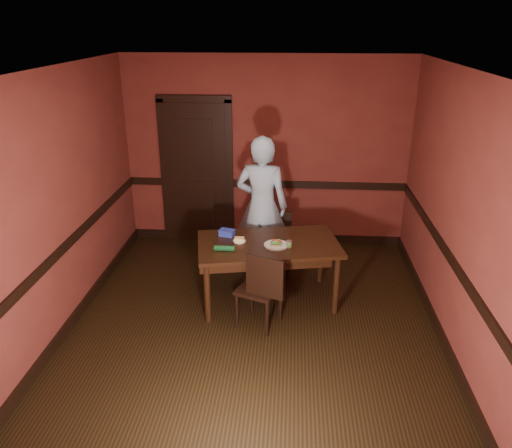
# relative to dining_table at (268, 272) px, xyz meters

# --- Properties ---
(floor) EXTENTS (4.00, 4.50, 0.01)m
(floor) POSITION_rel_dining_table_xyz_m (-0.13, -0.52, -0.38)
(floor) COLOR black
(floor) RESTS_ON ground
(ceiling) EXTENTS (4.00, 4.50, 0.01)m
(ceiling) POSITION_rel_dining_table_xyz_m (-0.13, -0.52, 2.32)
(ceiling) COLOR beige
(ceiling) RESTS_ON ground
(wall_back) EXTENTS (4.00, 0.02, 2.70)m
(wall_back) POSITION_rel_dining_table_xyz_m (-0.13, 1.73, 0.97)
(wall_back) COLOR maroon
(wall_back) RESTS_ON ground
(wall_front) EXTENTS (4.00, 0.02, 2.70)m
(wall_front) POSITION_rel_dining_table_xyz_m (-0.13, -2.77, 0.97)
(wall_front) COLOR maroon
(wall_front) RESTS_ON ground
(wall_left) EXTENTS (0.02, 4.50, 2.70)m
(wall_left) POSITION_rel_dining_table_xyz_m (-2.13, -0.52, 0.97)
(wall_left) COLOR maroon
(wall_left) RESTS_ON ground
(wall_right) EXTENTS (0.02, 4.50, 2.70)m
(wall_right) POSITION_rel_dining_table_xyz_m (1.87, -0.52, 0.97)
(wall_right) COLOR maroon
(wall_right) RESTS_ON ground
(dado_back) EXTENTS (4.00, 0.03, 0.10)m
(dado_back) POSITION_rel_dining_table_xyz_m (-0.13, 1.71, 0.52)
(dado_back) COLOR black
(dado_back) RESTS_ON ground
(dado_left) EXTENTS (0.03, 4.50, 0.10)m
(dado_left) POSITION_rel_dining_table_xyz_m (-2.11, -0.52, 0.52)
(dado_left) COLOR black
(dado_left) RESTS_ON ground
(dado_right) EXTENTS (0.03, 4.50, 0.10)m
(dado_right) POSITION_rel_dining_table_xyz_m (1.86, -0.52, 0.52)
(dado_right) COLOR black
(dado_right) RESTS_ON ground
(baseboard_back) EXTENTS (4.00, 0.03, 0.12)m
(baseboard_back) POSITION_rel_dining_table_xyz_m (-0.13, 1.71, -0.32)
(baseboard_back) COLOR black
(baseboard_back) RESTS_ON ground
(baseboard_left) EXTENTS (0.03, 4.50, 0.12)m
(baseboard_left) POSITION_rel_dining_table_xyz_m (-2.11, -0.52, -0.32)
(baseboard_left) COLOR black
(baseboard_left) RESTS_ON ground
(baseboard_right) EXTENTS (0.03, 4.50, 0.12)m
(baseboard_right) POSITION_rel_dining_table_xyz_m (1.86, -0.52, -0.32)
(baseboard_right) COLOR black
(baseboard_right) RESTS_ON ground
(door) EXTENTS (1.05, 0.07, 2.20)m
(door) POSITION_rel_dining_table_xyz_m (-1.13, 1.69, 0.72)
(door) COLOR black
(door) RESTS_ON ground
(dining_table) EXTENTS (1.74, 1.19, 0.75)m
(dining_table) POSITION_rel_dining_table_xyz_m (0.00, 0.00, 0.00)
(dining_table) COLOR black
(dining_table) RESTS_ON floor
(chair_far) EXTENTS (0.42, 0.42, 0.81)m
(chair_far) POSITION_rel_dining_table_xyz_m (0.09, 0.69, 0.03)
(chair_far) COLOR black
(chair_far) RESTS_ON floor
(chair_near) EXTENTS (0.54, 0.54, 0.89)m
(chair_near) POSITION_rel_dining_table_xyz_m (-0.07, -0.50, 0.07)
(chair_near) COLOR black
(chair_near) RESTS_ON floor
(person) EXTENTS (0.71, 0.52, 1.82)m
(person) POSITION_rel_dining_table_xyz_m (-0.13, 0.77, 0.53)
(person) COLOR #A1C2D7
(person) RESTS_ON floor
(sandwich_plate) EXTENTS (0.28, 0.28, 0.07)m
(sandwich_plate) POSITION_rel_dining_table_xyz_m (0.09, -0.08, 0.40)
(sandwich_plate) COLOR white
(sandwich_plate) RESTS_ON dining_table
(sauce_jar) EXTENTS (0.07, 0.07, 0.08)m
(sauce_jar) POSITION_rel_dining_table_xyz_m (0.24, -0.11, 0.42)
(sauce_jar) COLOR #57833F
(sauce_jar) RESTS_ON dining_table
(cheese_saucer) EXTENTS (0.15, 0.15, 0.05)m
(cheese_saucer) POSITION_rel_dining_table_xyz_m (-0.34, 0.01, 0.39)
(cheese_saucer) COLOR white
(cheese_saucer) RESTS_ON dining_table
(food_tub) EXTENTS (0.20, 0.16, 0.07)m
(food_tub) POSITION_rel_dining_table_xyz_m (-0.50, 0.16, 0.41)
(food_tub) COLOR #2F42B5
(food_tub) RESTS_ON dining_table
(wrapped_veg) EXTENTS (0.23, 0.06, 0.06)m
(wrapped_veg) POSITION_rel_dining_table_xyz_m (-0.47, -0.25, 0.41)
(wrapped_veg) COLOR #12451E
(wrapped_veg) RESTS_ON dining_table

